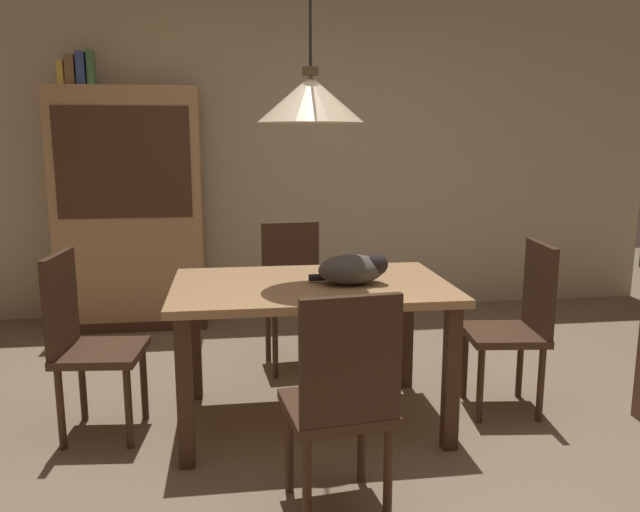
{
  "coord_description": "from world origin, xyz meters",
  "views": [
    {
      "loc": [
        -0.51,
        -2.69,
        1.48
      ],
      "look_at": [
        -0.05,
        0.6,
        0.85
      ],
      "focal_mm": 35.25,
      "sensor_mm": 36.0,
      "label": 1
    }
  ],
  "objects_px": {
    "chair_left_side": "(84,337)",
    "cat_sleeping": "(354,269)",
    "chair_right_side": "(518,320)",
    "book_blue_wide": "(83,70)",
    "hutch_bookcase": "(131,214)",
    "chair_near_front": "(342,396)",
    "dining_table": "(311,302)",
    "book_green_slim": "(91,68)",
    "book_brown_thick": "(73,71)",
    "book_yellow_short": "(63,74)",
    "pendant_lamp": "(311,99)",
    "chair_far_back": "(293,288)"
  },
  "relations": [
    {
      "from": "book_brown_thick",
      "to": "book_blue_wide",
      "type": "bearing_deg",
      "value": 0.0
    },
    {
      "from": "book_yellow_short",
      "to": "cat_sleeping",
      "type": "bearing_deg",
      "value": -47.51
    },
    {
      "from": "chair_left_side",
      "to": "book_yellow_short",
      "type": "relative_size",
      "value": 4.65
    },
    {
      "from": "book_yellow_short",
      "to": "chair_near_front",
      "type": "bearing_deg",
      "value": -60.15
    },
    {
      "from": "chair_right_side",
      "to": "book_brown_thick",
      "type": "height_order",
      "value": "book_brown_thick"
    },
    {
      "from": "dining_table",
      "to": "hutch_bookcase",
      "type": "xyz_separation_m",
      "value": [
        -1.17,
        1.92,
        0.24
      ]
    },
    {
      "from": "book_yellow_short",
      "to": "book_blue_wide",
      "type": "bearing_deg",
      "value": 0.0
    },
    {
      "from": "chair_right_side",
      "to": "book_brown_thick",
      "type": "xyz_separation_m",
      "value": [
        -2.66,
        1.93,
        1.45
      ]
    },
    {
      "from": "dining_table",
      "to": "book_yellow_short",
      "type": "distance_m",
      "value": 2.81
    },
    {
      "from": "book_yellow_short",
      "to": "chair_left_side",
      "type": "bearing_deg",
      "value": -76.22
    },
    {
      "from": "chair_left_side",
      "to": "chair_right_side",
      "type": "xyz_separation_m",
      "value": [
        2.26,
        -0.02,
        0.0
      ]
    },
    {
      "from": "pendant_lamp",
      "to": "book_yellow_short",
      "type": "height_order",
      "value": "pendant_lamp"
    },
    {
      "from": "chair_near_front",
      "to": "chair_right_side",
      "type": "height_order",
      "value": "same"
    },
    {
      "from": "hutch_bookcase",
      "to": "chair_left_side",
      "type": "bearing_deg",
      "value": -88.75
    },
    {
      "from": "chair_right_side",
      "to": "book_yellow_short",
      "type": "relative_size",
      "value": 4.65
    },
    {
      "from": "book_yellow_short",
      "to": "book_blue_wide",
      "type": "xyz_separation_m",
      "value": [
        0.14,
        0.0,
        0.03
      ]
    },
    {
      "from": "chair_right_side",
      "to": "chair_near_front",
      "type": "bearing_deg",
      "value": -142.16
    },
    {
      "from": "book_blue_wide",
      "to": "hutch_bookcase",
      "type": "bearing_deg",
      "value": -0.3
    },
    {
      "from": "chair_left_side",
      "to": "pendant_lamp",
      "type": "relative_size",
      "value": 0.72
    },
    {
      "from": "cat_sleeping",
      "to": "book_brown_thick",
      "type": "height_order",
      "value": "book_brown_thick"
    },
    {
      "from": "chair_near_front",
      "to": "book_blue_wide",
      "type": "xyz_separation_m",
      "value": [
        -1.46,
        2.8,
        1.46
      ]
    },
    {
      "from": "chair_left_side",
      "to": "book_blue_wide",
      "type": "bearing_deg",
      "value": 99.65
    },
    {
      "from": "pendant_lamp",
      "to": "chair_left_side",
      "type": "bearing_deg",
      "value": 179.63
    },
    {
      "from": "chair_left_side",
      "to": "cat_sleeping",
      "type": "height_order",
      "value": "chair_left_side"
    },
    {
      "from": "pendant_lamp",
      "to": "book_yellow_short",
      "type": "xyz_separation_m",
      "value": [
        -1.6,
        1.92,
        0.28
      ]
    },
    {
      "from": "book_green_slim",
      "to": "chair_left_side",
      "type": "bearing_deg",
      "value": -82.01
    },
    {
      "from": "cat_sleeping",
      "to": "book_green_slim",
      "type": "height_order",
      "value": "book_green_slim"
    },
    {
      "from": "dining_table",
      "to": "chair_far_back",
      "type": "relative_size",
      "value": 1.51
    },
    {
      "from": "chair_near_front",
      "to": "hutch_bookcase",
      "type": "xyz_separation_m",
      "value": [
        -1.18,
        2.8,
        0.38
      ]
    },
    {
      "from": "dining_table",
      "to": "cat_sleeping",
      "type": "distance_m",
      "value": 0.28
    },
    {
      "from": "chair_near_front",
      "to": "chair_far_back",
      "type": "distance_m",
      "value": 1.76
    },
    {
      "from": "cat_sleeping",
      "to": "pendant_lamp",
      "type": "relative_size",
      "value": 0.3
    },
    {
      "from": "chair_far_back",
      "to": "dining_table",
      "type": "bearing_deg",
      "value": -89.59
    },
    {
      "from": "book_yellow_short",
      "to": "book_brown_thick",
      "type": "height_order",
      "value": "book_brown_thick"
    },
    {
      "from": "chair_left_side",
      "to": "book_yellow_short",
      "type": "xyz_separation_m",
      "value": [
        -0.47,
        1.92,
        1.43
      ]
    },
    {
      "from": "chair_left_side",
      "to": "hutch_bookcase",
      "type": "height_order",
      "value": "hutch_bookcase"
    },
    {
      "from": "chair_left_side",
      "to": "chair_near_front",
      "type": "bearing_deg",
      "value": -37.9
    },
    {
      "from": "chair_left_side",
      "to": "book_green_slim",
      "type": "relative_size",
      "value": 3.58
    },
    {
      "from": "chair_right_side",
      "to": "cat_sleeping",
      "type": "height_order",
      "value": "chair_right_side"
    },
    {
      "from": "dining_table",
      "to": "book_green_slim",
      "type": "xyz_separation_m",
      "value": [
        -1.4,
        1.92,
        1.33
      ]
    },
    {
      "from": "pendant_lamp",
      "to": "book_brown_thick",
      "type": "distance_m",
      "value": 2.47
    },
    {
      "from": "chair_right_side",
      "to": "book_yellow_short",
      "type": "bearing_deg",
      "value": 144.68
    },
    {
      "from": "chair_near_front",
      "to": "chair_far_back",
      "type": "height_order",
      "value": "same"
    },
    {
      "from": "chair_right_side",
      "to": "book_yellow_short",
      "type": "distance_m",
      "value": 3.63
    },
    {
      "from": "chair_right_side",
      "to": "book_brown_thick",
      "type": "bearing_deg",
      "value": 143.98
    },
    {
      "from": "dining_table",
      "to": "book_green_slim",
      "type": "relative_size",
      "value": 5.38
    },
    {
      "from": "dining_table",
      "to": "chair_left_side",
      "type": "distance_m",
      "value": 1.14
    },
    {
      "from": "dining_table",
      "to": "book_brown_thick",
      "type": "xyz_separation_m",
      "value": [
        -1.53,
        1.92,
        1.31
      ]
    },
    {
      "from": "hutch_bookcase",
      "to": "book_yellow_short",
      "type": "bearing_deg",
      "value": 179.8
    },
    {
      "from": "hutch_bookcase",
      "to": "book_green_slim",
      "type": "xyz_separation_m",
      "value": [
        -0.23,
        0.0,
        1.09
      ]
    }
  ]
}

